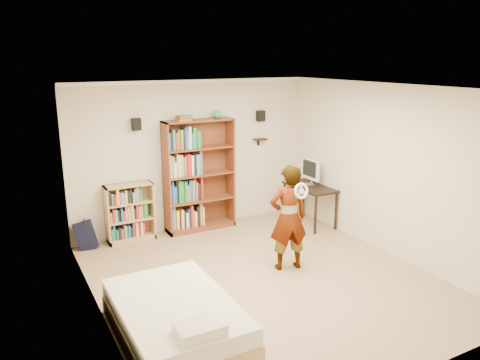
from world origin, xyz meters
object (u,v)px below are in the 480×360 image
object	(u,v)px
daybed	(175,315)
person	(288,218)
computer_desk	(309,205)
tall_bookshelf	(199,176)
low_bookshelf	(130,213)

from	to	relation	value
daybed	person	xyz separation A→B (m)	(2.12, 0.90, 0.52)
computer_desk	daybed	xyz separation A→B (m)	(-3.58, -2.34, -0.09)
tall_bookshelf	person	size ratio (longest dim) A/B	1.27
tall_bookshelf	low_bookshelf	size ratio (longest dim) A/B	2.01
tall_bookshelf	daybed	size ratio (longest dim) A/B	1.07
person	computer_desk	bearing A→B (deg)	-122.51
tall_bookshelf	daybed	distance (m)	3.55
low_bookshelf	tall_bookshelf	bearing A→B (deg)	-1.55
computer_desk	daybed	world-z (taller)	computer_desk
low_bookshelf	daybed	bearing A→B (deg)	-96.52
tall_bookshelf	low_bookshelf	bearing A→B (deg)	178.45
tall_bookshelf	person	xyz separation A→B (m)	(0.48, -2.16, -0.21)
tall_bookshelf	low_bookshelf	world-z (taller)	tall_bookshelf
low_bookshelf	computer_desk	size ratio (longest dim) A/B	0.93
low_bookshelf	daybed	xyz separation A→B (m)	(-0.35, -3.10, -0.23)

